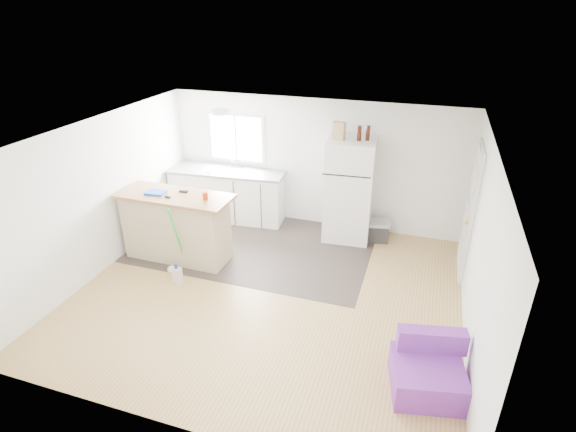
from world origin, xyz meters
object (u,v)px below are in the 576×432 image
object	(u,v)px
mop	(173,259)
bottle_left	(359,133)
blue_tray	(155,192)
bottle_right	(368,133)
kitchen_cabinets	(228,194)
purple_seat	(428,372)
red_cup	(205,196)
cleaner_jug	(177,275)
cardboard_box	(339,131)
refrigerator	(349,190)
cooler	(375,230)
peninsula	(177,226)

from	to	relation	value
mop	bottle_left	size ratio (longest dim) A/B	4.68
blue_tray	bottle_right	world-z (taller)	bottle_right
kitchen_cabinets	purple_seat	size ratio (longest dim) A/B	2.56
purple_seat	red_cup	bearing A→B (deg)	143.23
cleaner_jug	cardboard_box	world-z (taller)	cardboard_box
bottle_right	refrigerator	bearing A→B (deg)	-177.73
blue_tray	bottle_right	size ratio (longest dim) A/B	1.20
refrigerator	cooler	xyz separation A→B (m)	(0.51, 0.02, -0.73)
refrigerator	cooler	bearing A→B (deg)	-1.77
cleaner_jug	red_cup	xyz separation A→B (m)	(0.22, 0.69, 1.07)
cleaner_jug	cardboard_box	distance (m)	3.49
mop	cardboard_box	distance (m)	3.41
kitchen_cabinets	cardboard_box	xyz separation A→B (m)	(2.17, -0.14, 1.48)
peninsula	cleaner_jug	world-z (taller)	peninsula
peninsula	red_cup	xyz separation A→B (m)	(0.59, -0.01, 0.63)
peninsula	cleaner_jug	xyz separation A→B (m)	(0.37, -0.70, -0.44)
cleaner_jug	bottle_left	distance (m)	3.70
cleaner_jug	mop	distance (m)	0.34
mop	blue_tray	distance (m)	1.11
cleaner_jug	blue_tray	size ratio (longest dim) A/B	1.04
cooler	blue_tray	size ratio (longest dim) A/B	1.86
kitchen_cabinets	refrigerator	bearing A→B (deg)	-6.37
cooler	purple_seat	distance (m)	3.45
bottle_right	mop	bearing A→B (deg)	-142.01
cooler	mop	size ratio (longest dim) A/B	0.48
cleaner_jug	mop	world-z (taller)	mop
cleaner_jug	bottle_right	bearing A→B (deg)	52.73
purple_seat	bottle_right	size ratio (longest dim) A/B	3.58
peninsula	cardboard_box	distance (m)	3.12
mop	kitchen_cabinets	bearing A→B (deg)	95.62
purple_seat	cardboard_box	bearing A→B (deg)	107.56
peninsula	mop	xyz separation A→B (m)	(0.16, -0.44, -0.35)
cooler	bottle_left	world-z (taller)	bottle_left
kitchen_cabinets	cardboard_box	bearing A→B (deg)	-8.72
peninsula	red_cup	size ratio (longest dim) A/B	15.66
bottle_left	red_cup	bearing A→B (deg)	-142.90
refrigerator	blue_tray	world-z (taller)	refrigerator
blue_tray	bottle_left	world-z (taller)	bottle_left
kitchen_cabinets	mop	distance (m)	2.12
red_cup	bottle_left	size ratio (longest dim) A/B	0.48
cleaner_jug	red_cup	bearing A→B (deg)	81.35
purple_seat	bottle_left	distance (m)	3.93
cooler	peninsula	bearing A→B (deg)	-164.08
peninsula	red_cup	world-z (taller)	red_cup
kitchen_cabinets	refrigerator	size ratio (longest dim) A/B	1.25
peninsula	refrigerator	bearing A→B (deg)	33.03
red_cup	mop	bearing A→B (deg)	-134.63
cooler	red_cup	bearing A→B (deg)	-158.51
cardboard_box	bottle_right	world-z (taller)	cardboard_box
bottle_right	purple_seat	bearing A→B (deg)	-68.12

